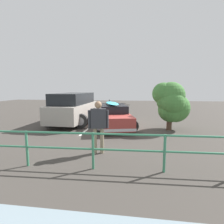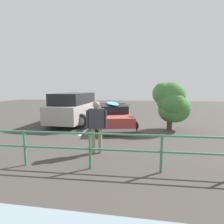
{
  "view_description": "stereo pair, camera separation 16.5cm",
  "coord_description": "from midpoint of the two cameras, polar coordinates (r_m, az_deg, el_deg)",
  "views": [
    {
      "loc": [
        -1.3,
        10.08,
        2.22
      ],
      "look_at": [
        -0.05,
        0.8,
        0.95
      ],
      "focal_mm": 28.0,
      "sensor_mm": 36.0,
      "label": 1
    },
    {
      "loc": [
        -1.47,
        10.06,
        2.22
      ],
      "look_at": [
        -0.05,
        0.8,
        0.95
      ],
      "focal_mm": 28.0,
      "sensor_mm": 36.0,
      "label": 2
    }
  ],
  "objects": [
    {
      "name": "ground_plane",
      "position": [
        10.41,
        0.83,
        -4.65
      ],
      "size": [
        44.0,
        44.0,
        0.02
      ],
      "primitive_type": "cube",
      "color": "#423D38",
      "rests_on": "ground"
    },
    {
      "name": "parking_stripe",
      "position": [
        10.47,
        -6.33,
        -4.56
      ],
      "size": [
        0.12,
        4.34,
        0.0
      ],
      "primitive_type": "cube",
      "rotation": [
        0.0,
        0.0,
        1.57
      ],
      "color": "silver",
      "rests_on": "ground"
    },
    {
      "name": "person_bystander",
      "position": [
        5.93,
        -4.28,
        -3.41
      ],
      "size": [
        0.69,
        0.3,
        1.8
      ],
      "color": "gray",
      "rests_on": "ground"
    },
    {
      "name": "bush_near_left",
      "position": [
        9.71,
        19.26,
        2.9
      ],
      "size": [
        2.02,
        1.87,
        2.56
      ],
      "color": "#4C3828",
      "rests_on": "ground"
    },
    {
      "name": "suv_car",
      "position": [
        11.5,
        -11.77,
        1.45
      ],
      "size": [
        2.76,
        5.0,
        1.92
      ],
      "color": "#9E998E",
      "rests_on": "ground"
    },
    {
      "name": "railing_fence",
      "position": [
        4.77,
        5.26,
        -10.96
      ],
      "size": [
        9.66,
        0.4,
        1.03
      ],
      "color": "#387F5B",
      "rests_on": "ground"
    },
    {
      "name": "sedan_car",
      "position": [
        10.13,
        0.95,
        -1.39
      ],
      "size": [
        2.89,
        4.48,
        1.55
      ],
      "color": "#9E3833",
      "rests_on": "ground"
    }
  ]
}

